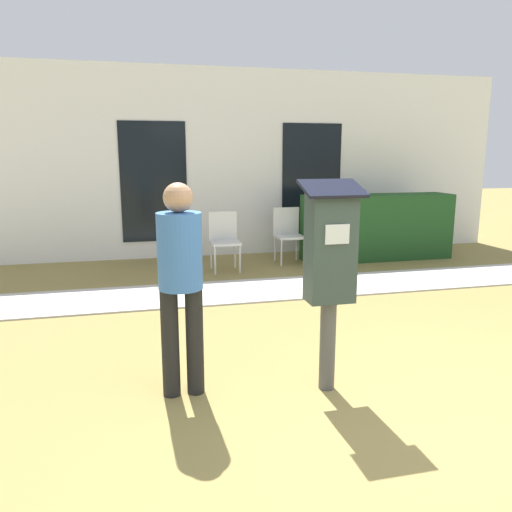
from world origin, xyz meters
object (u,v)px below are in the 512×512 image
object	(u,v)px
outdoor_chair_right	(351,228)
outdoor_chair_middle	(288,230)
parking_meter	(330,259)
person_standing	(180,274)
outdoor_chair_left	(224,236)

from	to	relation	value
outdoor_chair_right	outdoor_chair_middle	bearing A→B (deg)	161.07
parking_meter	person_standing	world-z (taller)	parking_meter
outdoor_chair_middle	outdoor_chair_right	distance (m)	1.12
parking_meter	outdoor_chair_right	distance (m)	4.98
outdoor_chair_left	person_standing	bearing A→B (deg)	-98.44
parking_meter	outdoor_chair_middle	xyz separation A→B (m)	(1.06, 4.46, -0.49)
outdoor_chair_left	outdoor_chair_right	size ratio (longest dim) A/B	1.00
parking_meter	outdoor_chair_middle	distance (m)	4.61
person_standing	outdoor_chair_middle	world-z (taller)	person_standing
parking_meter	outdoor_chair_left	world-z (taller)	parking_meter
person_standing	outdoor_chair_middle	bearing A→B (deg)	46.60
person_standing	outdoor_chair_right	size ratio (longest dim) A/B	1.76
parking_meter	outdoor_chair_right	world-z (taller)	parking_meter
person_standing	outdoor_chair_right	distance (m)	5.40
outdoor_chair_left	outdoor_chair_middle	distance (m)	1.17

